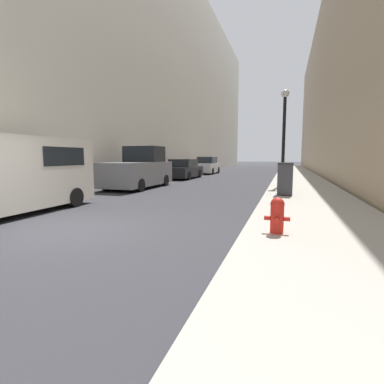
{
  "coord_description": "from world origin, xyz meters",
  "views": [
    {
      "loc": [
        4.76,
        -5.54,
        1.67
      ],
      "look_at": [
        -1.85,
        15.45,
        -0.93
      ],
      "focal_mm": 28.0,
      "sensor_mm": 36.0,
      "label": 1
    }
  ],
  "objects_px": {
    "trash_bin": "(285,179)",
    "lamppost": "(284,131)",
    "pickup_truck": "(139,170)",
    "white_van": "(14,172)",
    "fire_hydrant": "(277,214)",
    "parked_sedan_far": "(207,166)",
    "parked_sedan_near": "(183,170)"
  },
  "relations": [
    {
      "from": "fire_hydrant",
      "to": "pickup_truck",
      "type": "relative_size",
      "value": 0.14
    },
    {
      "from": "white_van",
      "to": "pickup_truck",
      "type": "height_order",
      "value": "white_van"
    },
    {
      "from": "trash_bin",
      "to": "parked_sedan_near",
      "type": "bearing_deg",
      "value": 128.54
    },
    {
      "from": "lamppost",
      "to": "pickup_truck",
      "type": "bearing_deg",
      "value": -165.57
    },
    {
      "from": "lamppost",
      "to": "trash_bin",
      "type": "bearing_deg",
      "value": -87.87
    },
    {
      "from": "trash_bin",
      "to": "white_van",
      "type": "distance_m",
      "value": 9.42
    },
    {
      "from": "pickup_truck",
      "to": "trash_bin",
      "type": "bearing_deg",
      "value": -16.13
    },
    {
      "from": "lamppost",
      "to": "pickup_truck",
      "type": "height_order",
      "value": "lamppost"
    },
    {
      "from": "lamppost",
      "to": "white_van",
      "type": "distance_m",
      "value": 12.32
    },
    {
      "from": "lamppost",
      "to": "pickup_truck",
      "type": "distance_m",
      "value": 7.93
    },
    {
      "from": "fire_hydrant",
      "to": "lamppost",
      "type": "xyz_separation_m",
      "value": [
        -0.05,
        10.38,
        2.44
      ]
    },
    {
      "from": "fire_hydrant",
      "to": "parked_sedan_far",
      "type": "xyz_separation_m",
      "value": [
        -7.33,
        22.67,
        0.23
      ]
    },
    {
      "from": "fire_hydrant",
      "to": "lamppost",
      "type": "bearing_deg",
      "value": 90.25
    },
    {
      "from": "parked_sedan_near",
      "to": "parked_sedan_far",
      "type": "height_order",
      "value": "parked_sedan_far"
    },
    {
      "from": "white_van",
      "to": "trash_bin",
      "type": "bearing_deg",
      "value": 36.38
    },
    {
      "from": "trash_bin",
      "to": "pickup_truck",
      "type": "bearing_deg",
      "value": 163.87
    },
    {
      "from": "white_van",
      "to": "parked_sedan_far",
      "type": "distance_m",
      "value": 21.98
    },
    {
      "from": "parked_sedan_far",
      "to": "parked_sedan_near",
      "type": "bearing_deg",
      "value": -90.66
    },
    {
      "from": "pickup_truck",
      "to": "lamppost",
      "type": "bearing_deg",
      "value": 14.43
    },
    {
      "from": "fire_hydrant",
      "to": "parked_sedan_far",
      "type": "distance_m",
      "value": 23.83
    },
    {
      "from": "trash_bin",
      "to": "white_van",
      "type": "height_order",
      "value": "white_van"
    },
    {
      "from": "white_van",
      "to": "parked_sedan_far",
      "type": "height_order",
      "value": "white_van"
    },
    {
      "from": "white_van",
      "to": "parked_sedan_far",
      "type": "bearing_deg",
      "value": 89.65
    },
    {
      "from": "parked_sedan_near",
      "to": "parked_sedan_far",
      "type": "bearing_deg",
      "value": 89.34
    },
    {
      "from": "trash_bin",
      "to": "pickup_truck",
      "type": "distance_m",
      "value": 7.89
    },
    {
      "from": "parked_sedan_near",
      "to": "parked_sedan_far",
      "type": "distance_m",
      "value": 6.95
    },
    {
      "from": "pickup_truck",
      "to": "parked_sedan_far",
      "type": "relative_size",
      "value": 1.18
    },
    {
      "from": "pickup_truck",
      "to": "white_van",
      "type": "bearing_deg",
      "value": -90.0
    },
    {
      "from": "trash_bin",
      "to": "lamppost",
      "type": "xyz_separation_m",
      "value": [
        -0.15,
        4.1,
        2.16
      ]
    },
    {
      "from": "lamppost",
      "to": "white_van",
      "type": "relative_size",
      "value": 0.95
    },
    {
      "from": "fire_hydrant",
      "to": "pickup_truck",
      "type": "distance_m",
      "value": 11.3
    },
    {
      "from": "trash_bin",
      "to": "lamppost",
      "type": "height_order",
      "value": "lamppost"
    }
  ]
}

